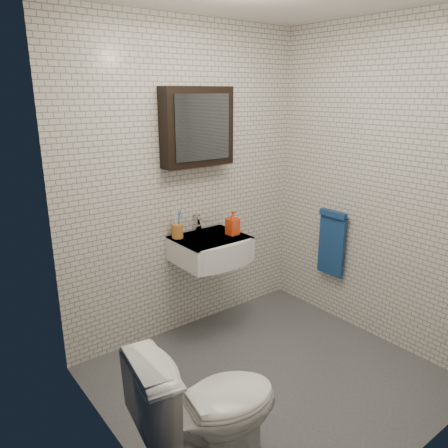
{
  "coord_description": "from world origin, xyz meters",
  "views": [
    {
      "loc": [
        -1.88,
        -1.9,
        1.96
      ],
      "look_at": [
        -0.06,
        0.45,
        1.06
      ],
      "focal_mm": 35.0,
      "sensor_mm": 36.0,
      "label": 1
    }
  ],
  "objects": [
    {
      "name": "faucet",
      "position": [
        0.05,
        0.93,
        0.92
      ],
      "size": [
        0.06,
        0.2,
        0.15
      ],
      "color": "silver",
      "rests_on": "washbasin"
    },
    {
      "name": "towel_rail",
      "position": [
        1.04,
        0.35,
        0.72
      ],
      "size": [
        0.09,
        0.3,
        0.58
      ],
      "color": "silver",
      "rests_on": "room_shell"
    },
    {
      "name": "soap_bottle",
      "position": [
        0.23,
        0.72,
        0.95
      ],
      "size": [
        0.1,
        0.1,
        0.2
      ],
      "primitive_type": "imported",
      "rotation": [
        0.0,
        0.0,
        0.08
      ],
      "color": "orange",
      "rests_on": "washbasin"
    },
    {
      "name": "ground",
      "position": [
        0.0,
        0.0,
        0.01
      ],
      "size": [
        2.2,
        2.0,
        0.01
      ],
      "primitive_type": "cube",
      "color": "#484A4F",
      "rests_on": "ground"
    },
    {
      "name": "mirror_cabinet",
      "position": [
        0.05,
        0.93,
        1.7
      ],
      "size": [
        0.6,
        0.15,
        0.6
      ],
      "color": "black",
      "rests_on": "room_shell"
    },
    {
      "name": "room_shell",
      "position": [
        0.0,
        0.0,
        1.47
      ],
      "size": [
        2.22,
        2.02,
        2.51
      ],
      "color": "silver",
      "rests_on": "ground"
    },
    {
      "name": "toilet",
      "position": [
        -0.8,
        -0.37,
        0.39
      ],
      "size": [
        0.82,
        0.55,
        0.78
      ],
      "primitive_type": "imported",
      "rotation": [
        0.0,
        0.0,
        1.41
      ],
      "color": "white",
      "rests_on": "ground"
    },
    {
      "name": "toothbrush_cup",
      "position": [
        -0.16,
        0.92,
        0.91
      ],
      "size": [
        0.1,
        0.1,
        0.25
      ],
      "rotation": [
        0.0,
        0.0,
        -0.14
      ],
      "color": "#B5722D",
      "rests_on": "washbasin"
    },
    {
      "name": "washbasin",
      "position": [
        0.05,
        0.73,
        0.76
      ],
      "size": [
        0.55,
        0.5,
        0.2
      ],
      "color": "white",
      "rests_on": "room_shell"
    }
  ]
}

